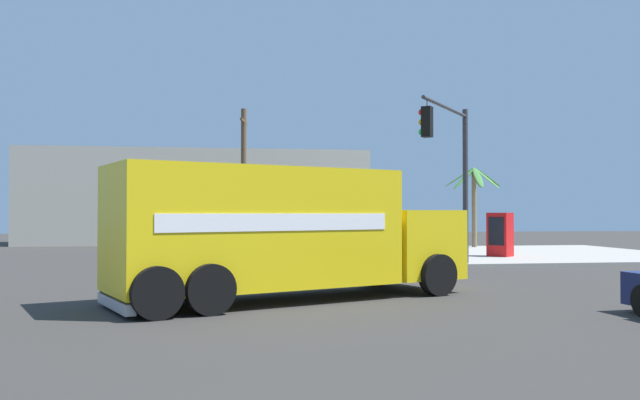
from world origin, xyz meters
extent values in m
plane|color=#33302D|center=(0.00, 0.00, 0.00)|extent=(100.00, 100.00, 0.00)
cube|color=#9E998E|center=(13.31, 13.31, 0.07)|extent=(12.26, 12.26, 0.14)
cube|color=yellow|center=(-0.22, -0.63, 1.66)|extent=(6.76, 4.64, 2.62)
cube|color=yellow|center=(3.71, 1.01, 1.20)|extent=(2.68, 2.95, 1.70)
cube|color=black|center=(4.50, 1.33, 1.54)|extent=(0.85, 1.89, 0.88)
cube|color=#B2B2B7|center=(-3.05, -1.80, 0.19)|extent=(1.07, 2.20, 0.21)
cube|color=white|center=(-0.69, 0.49, 1.79)|extent=(4.91, 2.05, 0.36)
cube|color=white|center=(0.24, -1.74, 1.79)|extent=(4.91, 2.05, 0.36)
cylinder|color=black|center=(3.19, 2.13, 0.50)|extent=(1.03, 0.64, 1.00)
cylinder|color=black|center=(4.14, -0.16, 0.50)|extent=(1.03, 0.64, 1.00)
cylinder|color=black|center=(-2.14, -0.08, 0.50)|extent=(1.03, 0.64, 1.00)
cylinder|color=black|center=(-1.19, -2.37, 0.50)|extent=(1.03, 0.64, 1.00)
cylinder|color=black|center=(-3.11, -0.48, 0.50)|extent=(1.03, 0.64, 1.00)
cylinder|color=black|center=(-2.16, -2.77, 0.50)|extent=(1.03, 0.64, 1.00)
cylinder|color=#38383D|center=(7.83, 7.58, 2.96)|extent=(0.20, 0.20, 5.64)
cylinder|color=#38383D|center=(6.46, 5.78, 5.53)|extent=(2.83, 3.68, 0.12)
cylinder|color=#38383D|center=(5.30, 4.25, 5.41)|extent=(0.03, 0.03, 0.25)
cube|color=black|center=(5.30, 4.25, 4.81)|extent=(0.42, 0.42, 0.95)
sphere|color=red|center=(5.16, 4.36, 5.12)|extent=(0.20, 0.20, 0.20)
sphere|color=#EFA314|center=(5.16, 4.36, 4.81)|extent=(0.20, 0.20, 0.20)
sphere|color=#19CC4C|center=(5.16, 4.36, 4.50)|extent=(0.20, 0.20, 0.20)
cube|color=red|center=(10.67, 11.02, 1.06)|extent=(1.16, 1.17, 1.85)
cube|color=black|center=(10.39, 10.76, 1.21)|extent=(0.47, 0.53, 1.18)
cylinder|color=#7A6647|center=(12.46, 18.35, 2.24)|extent=(0.26, 0.26, 4.19)
ellipsoid|color=#427F38|center=(13.23, 18.41, 3.93)|extent=(1.62, 0.49, 1.07)
ellipsoid|color=#427F38|center=(12.92, 18.97, 3.92)|extent=(1.23, 1.48, 1.10)
ellipsoid|color=#427F38|center=(12.43, 19.22, 4.10)|extent=(0.42, 1.77, 0.73)
ellipsoid|color=#427F38|center=(11.75, 18.65, 3.93)|extent=(1.60, 0.95, 1.08)
ellipsoid|color=#427F38|center=(11.80, 18.10, 3.84)|extent=(1.50, 0.86, 1.25)
ellipsoid|color=#427F38|center=(12.39, 17.62, 3.88)|extent=(0.50, 1.55, 1.18)
ellipsoid|color=#427F38|center=(12.96, 17.84, 3.85)|extent=(1.30, 1.31, 1.23)
cylinder|color=brown|center=(0.13, 20.67, 3.85)|extent=(0.30, 0.30, 7.70)
cube|color=brown|center=(0.13, 20.67, 7.00)|extent=(0.47, 2.19, 0.12)
cube|color=beige|center=(-2.56, 28.00, 2.98)|extent=(21.61, 6.00, 5.97)
camera|label=1|loc=(-0.93, -15.14, 1.98)|focal=36.48mm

